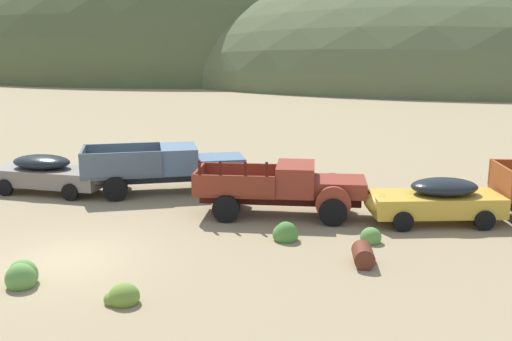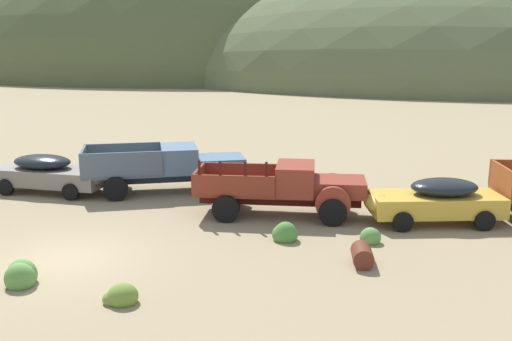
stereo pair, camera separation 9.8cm
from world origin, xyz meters
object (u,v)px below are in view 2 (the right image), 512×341
Objects in this scene: car_primer_gray at (52,173)px; truck_chalk_blue at (175,167)px; car_faded_yellow at (432,200)px; truck_rust_red at (292,189)px; oil_drum_spare at (362,255)px.

truck_chalk_blue is at bearing 17.71° from car_primer_gray.
truck_rust_red is at bearing -12.80° from car_faded_yellow.
oil_drum_spare is at bearing -63.61° from truck_rust_red.
oil_drum_spare is (-2.57, -4.09, -0.52)m from car_faded_yellow.
car_primer_gray is at bearing 152.67° from oil_drum_spare.
car_faded_yellow is (4.81, -0.29, -0.18)m from truck_rust_red.
truck_chalk_blue is 1.41× the size of car_faded_yellow.
truck_rust_red is at bearing 117.07° from oil_drum_spare.
car_primer_gray is at bearing 172.33° from truck_chalk_blue.
truck_chalk_blue is at bearing 135.21° from oil_drum_spare.
car_faded_yellow is at bearing -4.14° from truck_rust_red.
car_faded_yellow is at bearing -35.59° from truck_chalk_blue.
oil_drum_spare is at bearing -62.80° from truck_chalk_blue.
truck_chalk_blue reaches higher than car_primer_gray.
truck_chalk_blue is 10.31m from car_faded_yellow.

